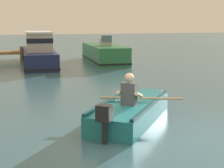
% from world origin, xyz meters
% --- Properties ---
extents(ground_plane, '(120.00, 120.00, 0.00)m').
position_xyz_m(ground_plane, '(0.00, 0.00, 0.00)').
color(ground_plane, '#386070').
extents(rowboat_with_person, '(2.85, 3.24, 1.19)m').
position_xyz_m(rowboat_with_person, '(-0.29, 1.38, 0.25)').
color(rowboat_with_person, '#1E727A').
rests_on(rowboat_with_person, ground).
extents(moored_boat_navy, '(2.03, 6.67, 1.84)m').
position_xyz_m(moored_boat_navy, '(-1.29, 12.96, 0.68)').
color(moored_boat_navy, '#19234C').
rests_on(moored_boat_navy, ground).
extents(moored_boat_green, '(2.13, 5.55, 1.59)m').
position_xyz_m(moored_boat_green, '(2.51, 13.24, 0.48)').
color(moored_boat_green, '#287042').
rests_on(moored_boat_green, ground).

